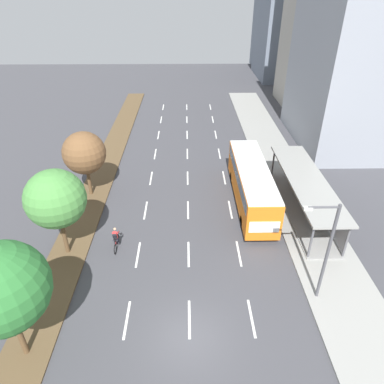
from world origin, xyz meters
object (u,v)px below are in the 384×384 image
median_tree_second (56,199)px  streetlight (326,247)px  bus (252,181)px  cyclist (116,239)px  median_tree_third (84,153)px  bus_shelter (308,191)px  median_tree_nearest (1,288)px

median_tree_second → streetlight: size_ratio=0.96×
bus → cyclist: size_ratio=6.20×
cyclist → streetlight: size_ratio=0.28×
median_tree_third → streetlight: streetlight is taller
bus_shelter → median_tree_second: 18.72m
bus_shelter → streetlight: 9.56m
median_tree_nearest → cyclist: bearing=68.2°
bus → median_tree_nearest: bearing=-134.5°
cyclist → streetlight: bearing=-20.5°
cyclist → streetlight: (12.48, -4.68, 3.10)m
bus_shelter → median_tree_second: size_ratio=2.00×
median_tree_nearest → median_tree_second: bearing=90.7°
bus → cyclist: bearing=-151.0°
bus → bus_shelter: bearing=-16.7°
bus → median_tree_second: median_tree_second is taller
bus_shelter → bus: size_ratio=1.11×
bus_shelter → bus: bearing=163.3°
median_tree_nearest → streetlight: size_ratio=1.03×
bus_shelter → median_tree_third: median_tree_third is taller
median_tree_third → streetlight: (15.94, -11.92, -0.13)m
streetlight → median_tree_second: bearing=164.9°
bus_shelter → median_tree_second: (-17.91, -4.84, 2.55)m
median_tree_nearest → median_tree_third: median_tree_nearest is taller
cyclist → median_tree_third: size_ratio=0.32×
cyclist → median_tree_nearest: median_tree_nearest is taller
bus → median_tree_third: 13.99m
bus_shelter → median_tree_nearest: 21.94m
streetlight → bus_shelter: bearing=76.9°
median_tree_second → streetlight: (15.79, -4.26, -0.53)m
median_tree_nearest → median_tree_second: 7.66m
cyclist → median_tree_second: size_ratio=0.29×
median_tree_nearest → median_tree_third: bearing=90.9°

